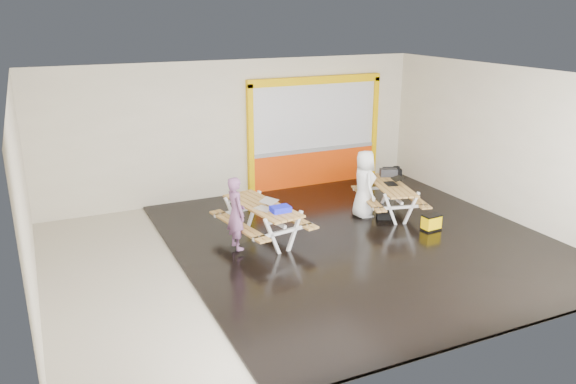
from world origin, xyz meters
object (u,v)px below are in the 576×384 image
person_right (364,184)px  toolbox (388,172)px  laptop_left (266,206)px  laptop_right (393,182)px  blue_pouch (280,209)px  fluke_bag (431,223)px  backpack (396,175)px  picnic_table_right (390,192)px  picnic_table_left (262,213)px  person_left (236,213)px  dark_case (385,215)px

person_right → toolbox: 1.07m
laptop_left → laptop_right: (3.43, 0.47, -0.06)m
blue_pouch → fluke_bag: (3.40, -0.50, -0.66)m
backpack → fluke_bag: size_ratio=1.00×
person_right → picnic_table_right: bearing=-92.3°
person_right → backpack: bearing=-54.8°
picnic_table_left → toolbox: (3.68, 0.82, 0.23)m
blue_pouch → toolbox: (3.51, 1.36, -0.02)m
picnic_table_right → toolbox: bearing=59.0°
picnic_table_left → toolbox: size_ratio=4.94×
person_right → picnic_table_left: bearing=108.0°
picnic_table_right → fluke_bag: (0.24, -1.28, -0.37)m
person_left → dark_case: bearing=-88.6°
laptop_left → toolbox: 3.86m
laptop_left → backpack: size_ratio=1.18×
person_right → laptop_right: (0.70, -0.15, 0.02)m
laptop_right → dark_case: bearing=-145.0°
blue_pouch → laptop_left: bearing=123.3°
backpack → blue_pouch: bearing=-158.2°
picnic_table_left → toolbox: bearing=12.6°
person_left → person_right: (3.40, 0.72, -0.05)m
picnic_table_left → person_right: (2.71, 0.38, 0.18)m
backpack → picnic_table_right: bearing=-133.1°
laptop_right → toolbox: size_ratio=1.01×
blue_pouch → person_right: bearing=20.0°
picnic_table_left → laptop_left: (-0.02, -0.24, 0.25)m
toolbox → dark_case: bearing=-126.2°
picnic_table_right → laptop_right: size_ratio=4.69×
backpack → laptop_right: bearing=-129.4°
person_right → dark_case: 0.87m
laptop_right → person_left: bearing=-172.1°
picnic_table_left → fluke_bag: picnic_table_left is taller
laptop_right → backpack: 1.01m
dark_case → blue_pouch: bearing=-169.5°
dark_case → backpack: bearing=46.1°
laptop_left → blue_pouch: bearing=-56.7°
picnic_table_left → fluke_bag: bearing=-16.3°
backpack → dark_case: 1.51m
picnic_table_right → blue_pouch: blue_pouch is taller
picnic_table_right → person_left: person_left is taller
laptop_left → toolbox: (3.71, 1.06, -0.02)m
picnic_table_right → toolbox: size_ratio=4.72×
person_left → laptop_left: (0.67, 0.10, 0.02)m
picnic_table_left → laptop_left: bearing=-95.4°
picnic_table_left → dark_case: bearing=-0.1°
person_left → fluke_bag: bearing=-103.0°
laptop_right → dark_case: (-0.33, -0.23, -0.70)m
picnic_table_right → laptop_left: bearing=-171.8°
toolbox → backpack: size_ratio=1.07×
person_right → blue_pouch: (-2.53, -0.92, 0.07)m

